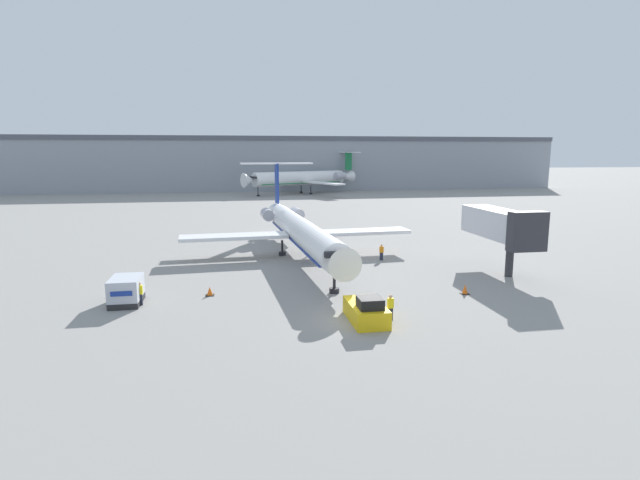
# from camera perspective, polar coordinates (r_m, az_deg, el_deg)

# --- Properties ---
(ground_plane) EXTENTS (600.00, 600.00, 0.00)m
(ground_plane) POSITION_cam_1_polar(r_m,az_deg,el_deg) (33.63, 4.40, -9.32)
(ground_plane) COLOR gray
(terminal_building) EXTENTS (180.00, 16.80, 15.62)m
(terminal_building) POSITION_cam_1_polar(r_m,az_deg,el_deg) (150.97, -6.99, 8.70)
(terminal_building) COLOR #8C939E
(terminal_building) RESTS_ON ground
(airplane_main) EXTENTS (25.06, 34.29, 9.71)m
(airplane_main) POSITION_cam_1_polar(r_m,az_deg,el_deg) (53.41, -2.42, 1.27)
(airplane_main) COLOR white
(airplane_main) RESTS_ON ground
(pushback_tug) EXTENTS (2.21, 4.40, 1.89)m
(pushback_tug) POSITION_cam_1_polar(r_m,az_deg,el_deg) (33.60, 5.30, -8.08)
(pushback_tug) COLOR yellow
(pushback_tug) RESTS_ON ground
(luggage_cart) EXTENTS (2.12, 3.25, 2.01)m
(luggage_cart) POSITION_cam_1_polar(r_m,az_deg,el_deg) (39.76, -21.28, -5.42)
(luggage_cart) COLOR #232326
(luggage_cart) RESTS_ON ground
(worker_near_tug) EXTENTS (0.40, 0.25, 1.77)m
(worker_near_tug) POSITION_cam_1_polar(r_m,az_deg,el_deg) (33.91, 8.05, -7.57)
(worker_near_tug) COLOR #232838
(worker_near_tug) RESTS_ON ground
(worker_by_wing) EXTENTS (0.40, 0.24, 1.70)m
(worker_by_wing) POSITION_cam_1_polar(r_m,az_deg,el_deg) (52.28, 7.04, -1.35)
(worker_by_wing) COLOR #232838
(worker_by_wing) RESTS_ON ground
(worker_on_apron) EXTENTS (0.40, 0.24, 1.74)m
(worker_on_apron) POSITION_cam_1_polar(r_m,az_deg,el_deg) (39.10, -19.89, -5.73)
(worker_on_apron) COLOR #232838
(worker_on_apron) RESTS_ON ground
(traffic_cone_left) EXTENTS (0.65, 0.65, 0.69)m
(traffic_cone_left) POSITION_cam_1_polar(r_m,az_deg,el_deg) (40.30, -12.49, -5.76)
(traffic_cone_left) COLOR black
(traffic_cone_left) RESTS_ON ground
(traffic_cone_right) EXTENTS (0.63, 0.63, 0.80)m
(traffic_cone_right) POSITION_cam_1_polar(r_m,az_deg,el_deg) (41.37, 16.24, -5.44)
(traffic_cone_right) COLOR black
(traffic_cone_right) RESTS_ON ground
(airplane_parked_far_left) EXTENTS (33.42, 31.09, 11.15)m
(airplane_parked_far_left) POSITION_cam_1_polar(r_m,az_deg,el_deg) (134.83, -2.01, 7.06)
(airplane_parked_far_left) COLOR white
(airplane_parked_far_left) RESTS_ON ground
(jet_bridge) EXTENTS (3.20, 10.33, 6.19)m
(jet_bridge) POSITION_cam_1_polar(r_m,az_deg,el_deg) (49.24, 19.99, 1.62)
(jet_bridge) COLOR #2D2D33
(jet_bridge) RESTS_ON ground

